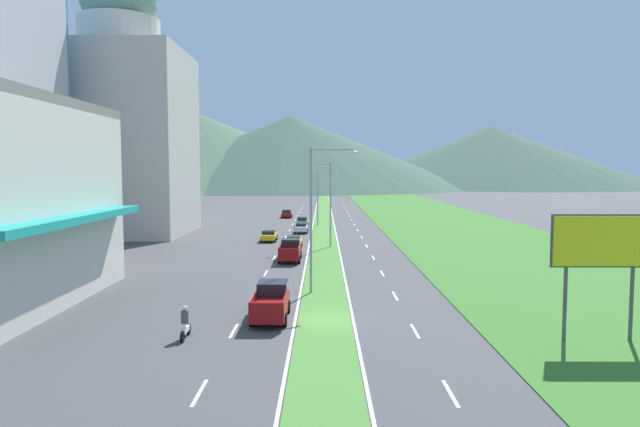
{
  "coord_description": "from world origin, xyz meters",
  "views": [
    {
      "loc": [
        -0.07,
        -33.46,
        9.05
      ],
      "look_at": [
        -0.48,
        40.68,
        3.28
      ],
      "focal_mm": 31.74,
      "sensor_mm": 36.0,
      "label": 1
    }
  ],
  "objects_px": {
    "street_lamp_near": "(316,211)",
    "pickup_truck_0": "(271,302)",
    "street_lamp_mid": "(327,199)",
    "billboard_roadside": "(601,247)",
    "pickup_truck_1": "(290,251)",
    "car_1": "(287,214)",
    "motorcycle_rider": "(185,325)",
    "street_lamp_far": "(320,194)",
    "car_2": "(294,242)",
    "car_4": "(269,236)",
    "car_0": "(302,222)",
    "car_3": "(301,228)"
  },
  "relations": [
    {
      "from": "car_2",
      "to": "pickup_truck_1",
      "type": "distance_m",
      "value": 9.04
    },
    {
      "from": "street_lamp_mid",
      "to": "car_4",
      "type": "distance_m",
      "value": 10.41
    },
    {
      "from": "billboard_roadside",
      "to": "motorcycle_rider",
      "type": "xyz_separation_m",
      "value": [
        -21.81,
        0.48,
        -4.31
      ]
    },
    {
      "from": "street_lamp_far",
      "to": "pickup_truck_0",
      "type": "distance_m",
      "value": 56.78
    },
    {
      "from": "car_1",
      "to": "motorcycle_rider",
      "type": "xyz_separation_m",
      "value": [
        -0.51,
        -76.59,
        -0.01
      ]
    },
    {
      "from": "car_0",
      "to": "pickup_truck_0",
      "type": "relative_size",
      "value": 0.79
    },
    {
      "from": "car_4",
      "to": "billboard_roadside",
      "type": "bearing_deg",
      "value": -153.05
    },
    {
      "from": "motorcycle_rider",
      "to": "street_lamp_mid",
      "type": "bearing_deg",
      "value": -12.32
    },
    {
      "from": "car_4",
      "to": "street_lamp_near",
      "type": "bearing_deg",
      "value": -168.19
    },
    {
      "from": "street_lamp_near",
      "to": "street_lamp_mid",
      "type": "height_order",
      "value": "street_lamp_near"
    },
    {
      "from": "street_lamp_near",
      "to": "street_lamp_mid",
      "type": "xyz_separation_m",
      "value": [
        1.01,
        24.89,
        -0.41
      ]
    },
    {
      "from": "motorcycle_rider",
      "to": "car_2",
      "type": "bearing_deg",
      "value": -6.43
    },
    {
      "from": "street_lamp_near",
      "to": "pickup_truck_0",
      "type": "bearing_deg",
      "value": -111.3
    },
    {
      "from": "billboard_roadside",
      "to": "pickup_truck_0",
      "type": "bearing_deg",
      "value": 164.79
    },
    {
      "from": "street_lamp_far",
      "to": "car_2",
      "type": "distance_m",
      "value": 26.14
    },
    {
      "from": "pickup_truck_0",
      "to": "car_3",
      "type": "bearing_deg",
      "value": -0.06
    },
    {
      "from": "street_lamp_far",
      "to": "car_3",
      "type": "height_order",
      "value": "street_lamp_far"
    },
    {
      "from": "car_3",
      "to": "car_4",
      "type": "height_order",
      "value": "car_3"
    },
    {
      "from": "street_lamp_mid",
      "to": "motorcycle_rider",
      "type": "distance_m",
      "value": 37.16
    },
    {
      "from": "street_lamp_mid",
      "to": "car_4",
      "type": "bearing_deg",
      "value": 143.49
    },
    {
      "from": "street_lamp_far",
      "to": "street_lamp_near",
      "type": "bearing_deg",
      "value": -90.04
    },
    {
      "from": "car_4",
      "to": "pickup_truck_1",
      "type": "height_order",
      "value": "pickup_truck_1"
    },
    {
      "from": "car_4",
      "to": "street_lamp_far",
      "type": "bearing_deg",
      "value": -18.14
    },
    {
      "from": "car_3",
      "to": "motorcycle_rider",
      "type": "relative_size",
      "value": 2.01
    },
    {
      "from": "street_lamp_far",
      "to": "motorcycle_rider",
      "type": "relative_size",
      "value": 4.35
    },
    {
      "from": "street_lamp_far",
      "to": "car_1",
      "type": "bearing_deg",
      "value": 112.07
    },
    {
      "from": "street_lamp_far",
      "to": "car_2",
      "type": "height_order",
      "value": "street_lamp_far"
    },
    {
      "from": "car_2",
      "to": "pickup_truck_0",
      "type": "relative_size",
      "value": 0.78
    },
    {
      "from": "street_lamp_near",
      "to": "car_1",
      "type": "height_order",
      "value": "street_lamp_near"
    },
    {
      "from": "street_lamp_mid",
      "to": "car_4",
      "type": "height_order",
      "value": "street_lamp_mid"
    },
    {
      "from": "street_lamp_mid",
      "to": "pickup_truck_0",
      "type": "relative_size",
      "value": 1.82
    },
    {
      "from": "car_1",
      "to": "pickup_truck_0",
      "type": "xyz_separation_m",
      "value": [
        3.69,
        -72.28,
        0.23
      ]
    },
    {
      "from": "pickup_truck_0",
      "to": "motorcycle_rider",
      "type": "distance_m",
      "value": 6.02
    },
    {
      "from": "street_lamp_near",
      "to": "billboard_roadside",
      "type": "bearing_deg",
      "value": -37.72
    },
    {
      "from": "street_lamp_far",
      "to": "motorcycle_rider",
      "type": "xyz_separation_m",
      "value": [
        -6.88,
        -60.88,
        -4.32
      ]
    },
    {
      "from": "street_lamp_near",
      "to": "billboard_roadside",
      "type": "distance_m",
      "value": 18.95
    },
    {
      "from": "billboard_roadside",
      "to": "motorcycle_rider",
      "type": "relative_size",
      "value": 3.38
    },
    {
      "from": "car_4",
      "to": "pickup_truck_1",
      "type": "distance_m",
      "value": 15.61
    },
    {
      "from": "street_lamp_near",
      "to": "car_3",
      "type": "xyz_separation_m",
      "value": [
        -2.6,
        39.89,
        -5.36
      ]
    },
    {
      "from": "car_0",
      "to": "car_1",
      "type": "distance_m",
      "value": 17.37
    },
    {
      "from": "street_lamp_mid",
      "to": "car_3",
      "type": "relative_size",
      "value": 2.45
    },
    {
      "from": "street_lamp_near",
      "to": "car_4",
      "type": "distance_m",
      "value": 31.45
    },
    {
      "from": "street_lamp_near",
      "to": "pickup_truck_0",
      "type": "xyz_separation_m",
      "value": [
        -2.65,
        -6.79,
        -5.11
      ]
    },
    {
      "from": "billboard_roadside",
      "to": "pickup_truck_1",
      "type": "distance_m",
      "value": 32.31
    },
    {
      "from": "car_1",
      "to": "pickup_truck_1",
      "type": "relative_size",
      "value": 0.78
    },
    {
      "from": "street_lamp_near",
      "to": "motorcycle_rider",
      "type": "bearing_deg",
      "value": -121.68
    },
    {
      "from": "street_lamp_far",
      "to": "motorcycle_rider",
      "type": "height_order",
      "value": "street_lamp_far"
    },
    {
      "from": "car_4",
      "to": "pickup_truck_0",
      "type": "distance_m",
      "value": 37.3
    },
    {
      "from": "car_2",
      "to": "pickup_truck_0",
      "type": "bearing_deg",
      "value": -179.59
    },
    {
      "from": "street_lamp_mid",
      "to": "car_3",
      "type": "xyz_separation_m",
      "value": [
        -3.61,
        15.0,
        -4.95
      ]
    }
  ]
}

